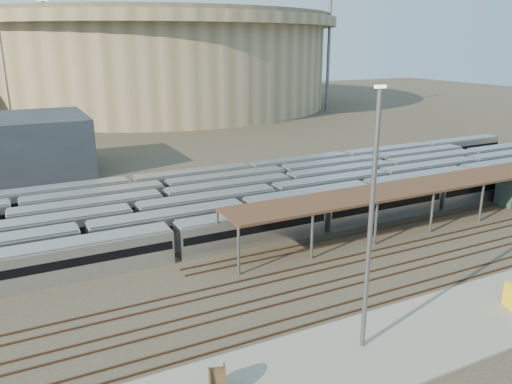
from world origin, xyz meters
name	(u,v)px	position (x,y,z in m)	size (l,w,h in m)	color
ground	(313,264)	(0.00, 0.00, 0.00)	(420.00, 420.00, 0.00)	#383026
apron	(367,352)	(-5.00, -15.00, 0.10)	(50.00, 9.00, 0.20)	gray
subway_trains	(256,197)	(2.54, 18.50, 1.80)	(129.34, 23.90, 3.60)	silver
inspection_shed	(443,183)	(22.00, 4.00, 4.98)	(60.30, 6.00, 5.30)	#5C5B60
empty_tracks	(342,283)	(0.00, -5.00, 0.09)	(170.00, 9.62, 0.18)	#4C3323
stadium	(159,59)	(25.00, 140.00, 16.47)	(124.00, 124.00, 32.50)	#9A8868
floodlight_2	(329,47)	(70.00, 100.00, 20.65)	(4.00, 1.00, 38.40)	#5C5B60
floodlight_3	(48,46)	(-10.00, 160.00, 20.65)	(4.00, 1.00, 38.40)	#5C5B60
cable_reel_east	(217,380)	(-16.70, -14.21, 1.17)	(1.94, 1.94, 1.08)	brown
yard_light_pole	(371,224)	(-4.84, -14.21, 10.00)	(0.81, 0.36, 19.43)	#5C5B60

